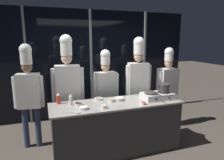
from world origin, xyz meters
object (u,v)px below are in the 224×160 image
(chef_head, at_px, (29,89))
(chef_pastry, at_px, (138,77))
(prep_bowl_ginger, at_px, (104,106))
(chef_line, at_px, (106,87))
(squeeze_bottle_clear, at_px, (71,100))
(prep_bowl_garlic, at_px, (119,99))
(portable_stove, at_px, (157,96))
(stock_pot, at_px, (164,88))
(prep_bowl_bell_pepper, at_px, (143,103))
(prep_bowl_carrots, at_px, (112,100))
(prep_bowl_soy_glaze, at_px, (79,104))
(frying_pan, at_px, (151,92))
(prep_bowl_mushrooms, at_px, (98,99))
(squeeze_bottle_chili, at_px, (58,99))
(prep_bowl_rice, at_px, (83,108))
(chef_sous, at_px, (68,82))
(chef_apprentice, at_px, (168,83))
(serving_spoon_slotted, at_px, (75,113))

(chef_head, relative_size, chef_pastry, 0.94)
(prep_bowl_ginger, relative_size, chef_line, 0.05)
(squeeze_bottle_clear, distance_m, prep_bowl_garlic, 0.85)
(portable_stove, distance_m, stock_pot, 0.19)
(stock_pot, height_order, prep_bowl_garlic, stock_pot)
(prep_bowl_bell_pepper, xyz_separation_m, chef_line, (-0.36, 0.96, 0.09))
(chef_pastry, bearing_deg, prep_bowl_carrots, 44.59)
(prep_bowl_soy_glaze, bearing_deg, portable_stove, -3.95)
(frying_pan, relative_size, prep_bowl_soy_glaze, 2.88)
(chef_head, xyz_separation_m, chef_pastry, (2.15, -0.02, 0.09))
(prep_bowl_garlic, xyz_separation_m, prep_bowl_mushrooms, (-0.34, 0.15, -0.01))
(prep_bowl_soy_glaze, bearing_deg, squeeze_bottle_clear, 153.86)
(stock_pot, xyz_separation_m, squeeze_bottle_chili, (-1.87, 0.29, -0.11))
(squeeze_bottle_clear, bearing_deg, prep_bowl_rice, -60.77)
(portable_stove, height_order, chef_sous, chef_sous)
(prep_bowl_rice, xyz_separation_m, prep_bowl_soy_glaze, (-0.03, 0.22, -0.00))
(squeeze_bottle_clear, distance_m, chef_sous, 0.55)
(prep_bowl_bell_pepper, bearing_deg, portable_stove, 28.48)
(portable_stove, xyz_separation_m, prep_bowl_soy_glaze, (-1.43, 0.10, -0.03))
(chef_pastry, bearing_deg, stock_pot, 115.86)
(chef_head, height_order, chef_sous, chef_sous)
(squeeze_bottle_chili, height_order, prep_bowl_rice, squeeze_bottle_chili)
(prep_bowl_mushrooms, xyz_separation_m, chef_line, (0.28, 0.46, 0.09))
(squeeze_bottle_chili, bearing_deg, prep_bowl_garlic, -8.70)
(prep_bowl_rice, xyz_separation_m, prep_bowl_ginger, (0.31, -0.06, 0.01))
(prep_bowl_garlic, relative_size, chef_sous, 0.08)
(portable_stove, distance_m, squeeze_bottle_clear, 1.56)
(chef_apprentice, bearing_deg, chef_head, -8.74)
(prep_bowl_garlic, bearing_deg, portable_stove, -10.68)
(serving_spoon_slotted, bearing_deg, portable_stove, 8.91)
(prep_bowl_mushrooms, height_order, chef_apprentice, chef_apprentice)
(chef_apprentice, bearing_deg, serving_spoon_slotted, 13.92)
(prep_bowl_bell_pepper, relative_size, serving_spoon_slotted, 0.40)
(squeeze_bottle_chili, distance_m, prep_bowl_bell_pepper, 1.43)
(stock_pot, height_order, serving_spoon_slotted, stock_pot)
(stock_pot, distance_m, prep_bowl_garlic, 0.86)
(squeeze_bottle_clear, bearing_deg, chef_sous, 87.76)
(serving_spoon_slotted, bearing_deg, chef_sous, 89.15)
(chef_head, xyz_separation_m, chef_line, (1.45, 0.06, -0.09))
(prep_bowl_carrots, bearing_deg, serving_spoon_slotted, -153.83)
(prep_bowl_mushrooms, relative_size, chef_pastry, 0.08)
(chef_line, bearing_deg, squeeze_bottle_clear, 31.48)
(chef_sous, bearing_deg, prep_bowl_bell_pepper, 146.67)
(portable_stove, height_order, squeeze_bottle_chili, squeeze_bottle_chili)
(squeeze_bottle_clear, height_order, prep_bowl_ginger, squeeze_bottle_clear)
(serving_spoon_slotted, xyz_separation_m, chef_head, (-0.67, 0.92, 0.20))
(prep_bowl_carrots, relative_size, chef_line, 0.06)
(squeeze_bottle_chili, xyz_separation_m, chef_apprentice, (2.40, 0.35, 0.03))
(chef_sous, bearing_deg, prep_bowl_garlic, 151.98)
(stock_pot, distance_m, prep_bowl_bell_pepper, 0.61)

